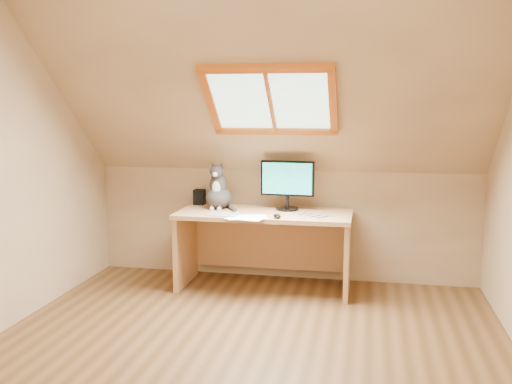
# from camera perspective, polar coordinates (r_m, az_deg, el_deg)

# --- Properties ---
(ground) EXTENTS (3.50, 3.50, 0.00)m
(ground) POSITION_cam_1_polar(r_m,az_deg,el_deg) (3.79, -1.42, -16.07)
(ground) COLOR brown
(ground) RESTS_ON ground
(room_shell) EXTENTS (3.52, 3.52, 2.41)m
(room_shell) POSITION_cam_1_polar(r_m,az_deg,el_deg) (3.35, -1.86, 6.03)
(room_shell) COLOR tan
(room_shell) RESTS_ON ground
(desk) EXTENTS (1.49, 0.65, 0.68)m
(desk) POSITION_cam_1_polar(r_m,az_deg,el_deg) (5.00, 0.98, -4.27)
(desk) COLOR tan
(desk) RESTS_ON ground
(monitor) EXTENTS (0.47, 0.20, 0.43)m
(monitor) POSITION_cam_1_polar(r_m,az_deg,el_deg) (4.95, 3.17, 1.03)
(monitor) COLOR black
(monitor) RESTS_ON desk
(cat) EXTENTS (0.23, 0.28, 0.43)m
(cat) POSITION_cam_1_polar(r_m,az_deg,el_deg) (5.05, -3.77, 0.04)
(cat) COLOR #433E3B
(cat) RESTS_ON desk
(desk_speaker) EXTENTS (0.10, 0.10, 0.14)m
(desk_speaker) POSITION_cam_1_polar(r_m,az_deg,el_deg) (5.28, -5.67, -0.49)
(desk_speaker) COLOR black
(desk_speaker) RESTS_ON desk
(graphics_tablet) EXTENTS (0.28, 0.22, 0.01)m
(graphics_tablet) POSITION_cam_1_polar(r_m,az_deg,el_deg) (4.77, -3.28, -2.24)
(graphics_tablet) COLOR #B2B2B7
(graphics_tablet) RESTS_ON desk
(mouse) EXTENTS (0.09, 0.12, 0.03)m
(mouse) POSITION_cam_1_polar(r_m,az_deg,el_deg) (4.63, 2.12, -2.42)
(mouse) COLOR black
(mouse) RESTS_ON desk
(papers) EXTENTS (0.35, 0.30, 0.01)m
(papers) POSITION_cam_1_polar(r_m,az_deg,el_deg) (4.65, -0.23, -2.53)
(papers) COLOR white
(papers) RESTS_ON desk
(cables) EXTENTS (0.51, 0.26, 0.01)m
(cables) POSITION_cam_1_polar(r_m,az_deg,el_deg) (4.73, 4.51, -2.34)
(cables) COLOR silver
(cables) RESTS_ON desk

